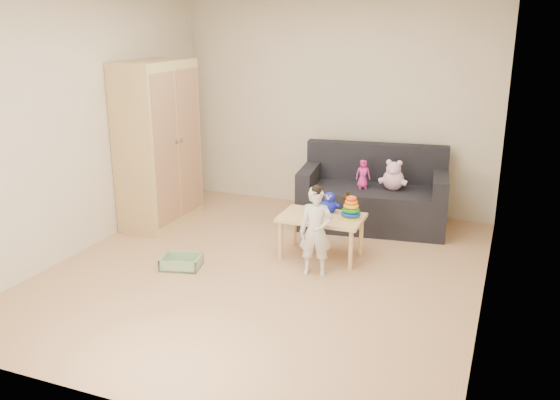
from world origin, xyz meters
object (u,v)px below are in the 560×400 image
at_px(wardrobe, 158,144).
at_px(play_table, 321,236).
at_px(sofa, 372,207).
at_px(toddler, 316,233).

xyz_separation_m(wardrobe, play_table, (2.12, -0.34, -0.73)).
bearing_deg(play_table, sofa, 76.58).
bearing_deg(toddler, sofa, 70.16).
bearing_deg(wardrobe, play_table, -9.19).
relative_size(sofa, play_table, 1.99).
bearing_deg(wardrobe, toddler, -19.21).
distance_m(wardrobe, play_table, 2.27).
height_order(wardrobe, toddler, wardrobe).
bearing_deg(sofa, toddler, -104.52).
xyz_separation_m(sofa, play_table, (-0.26, -1.10, -0.01)).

